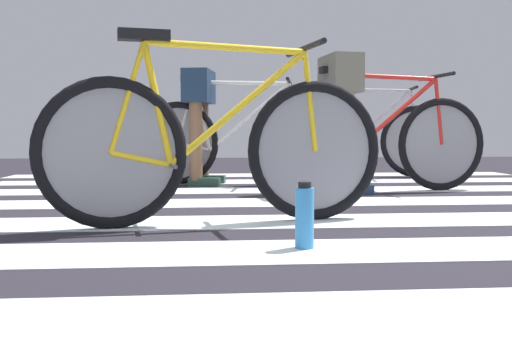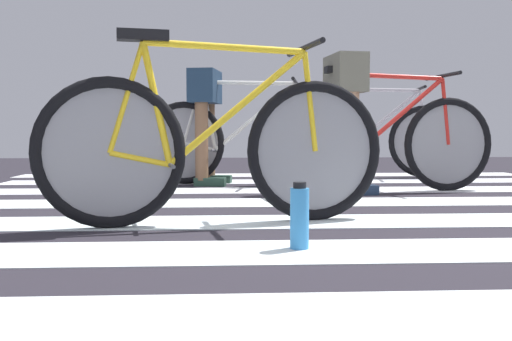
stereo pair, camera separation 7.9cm
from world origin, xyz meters
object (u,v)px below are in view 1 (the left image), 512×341
object	(u,v)px
bicycle_2_of_4	(379,141)
cyclist_3_of_4	(200,111)
bicycle_1_of_4	(217,146)
bicycle_4_of_4	(364,139)
cyclist_2_of_4	(341,104)
bicycle_3_of_4	(236,140)
water_bottle	(305,217)

from	to	relation	value
bicycle_2_of_4	cyclist_3_of_4	size ratio (longest dim) A/B	1.77
bicycle_1_of_4	bicycle_4_of_4	distance (m)	3.20
cyclist_2_of_4	bicycle_3_of_4	bearing A→B (deg)	130.64
cyclist_2_of_4	bicycle_1_of_4	bearing A→B (deg)	-130.88
cyclist_3_of_4	water_bottle	size ratio (longest dim) A/B	3.71
bicycle_1_of_4	bicycle_4_of_4	world-z (taller)	same
cyclist_2_of_4	water_bottle	bearing A→B (deg)	-113.59
bicycle_3_of_4	water_bottle	distance (m)	2.71
bicycle_1_of_4	water_bottle	world-z (taller)	bicycle_1_of_4
bicycle_2_of_4	bicycle_4_of_4	world-z (taller)	same
bicycle_3_of_4	cyclist_3_of_4	bearing A→B (deg)	-180.00
cyclist_3_of_4	water_bottle	xyz separation A→B (m)	(0.46, -2.75, -0.51)
bicycle_1_of_4	water_bottle	distance (m)	0.75
bicycle_1_of_4	cyclist_3_of_4	world-z (taller)	cyclist_3_of_4
cyclist_2_of_4	cyclist_3_of_4	distance (m)	1.29
bicycle_1_of_4	water_bottle	bearing A→B (deg)	-72.73
bicycle_2_of_4	cyclist_3_of_4	world-z (taller)	cyclist_3_of_4
bicycle_4_of_4	bicycle_3_of_4	bearing A→B (deg)	-141.91
bicycle_4_of_4	water_bottle	bearing A→B (deg)	-100.15
bicycle_1_of_4	bicycle_4_of_4	xyz separation A→B (m)	(1.50, 2.82, 0.00)
bicycle_1_of_4	bicycle_2_of_4	world-z (taller)	same
cyclist_2_of_4	water_bottle	world-z (taller)	cyclist_2_of_4
bicycle_3_of_4	bicycle_4_of_4	xyz separation A→B (m)	(1.32, 0.75, 0.00)
bicycle_2_of_4	cyclist_3_of_4	distance (m)	1.55
bicycle_2_of_4	cyclist_2_of_4	distance (m)	0.41
cyclist_3_of_4	bicycle_4_of_4	bearing A→B (deg)	33.46
water_bottle	bicycle_1_of_4	bearing A→B (deg)	118.22
cyclist_2_of_4	bicycle_3_of_4	distance (m)	1.05
bicycle_1_of_4	cyclist_2_of_4	xyz separation A→B (m)	(0.93, 1.39, 0.27)
bicycle_2_of_4	water_bottle	distance (m)	2.25
bicycle_1_of_4	bicycle_2_of_4	xyz separation A→B (m)	(1.24, 1.43, 0.00)
bicycle_1_of_4	water_bottle	size ratio (longest dim) A/B	6.51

